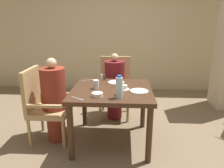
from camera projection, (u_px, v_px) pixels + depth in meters
name	position (u px, v px, depth m)	size (l,w,h in m)	color
ground_plane	(112.00, 141.00, 2.98)	(16.00, 16.00, 0.00)	#7A664C
wall_back	(118.00, 28.00, 4.87)	(8.00, 0.06, 2.80)	#C6B289
dining_table	(112.00, 97.00, 2.80)	(1.01, 0.99, 0.74)	#422819
chair_left_side	(44.00, 103.00, 2.88)	(0.51, 0.51, 0.99)	tan
diner_in_left_chair	(54.00, 99.00, 2.86)	(0.32, 0.32, 1.13)	maroon
chair_far_side	(115.00, 85.00, 3.69)	(0.51, 0.51, 0.99)	tan
diner_in_far_chair	(115.00, 86.00, 3.54)	(0.32, 0.32, 1.08)	maroon
plate_main_left	(116.00, 82.00, 3.04)	(0.23, 0.23, 0.01)	white
plate_main_right	(139.00, 91.00, 2.67)	(0.23, 0.23, 0.01)	white
teacup_with_saucer	(124.00, 88.00, 2.74)	(0.13, 0.13, 0.06)	white
bowl_small	(97.00, 95.00, 2.50)	(0.13, 0.13, 0.04)	white
water_bottle	(119.00, 87.00, 2.42)	(0.08, 0.08, 0.26)	silver
glass_tall_near	(120.00, 90.00, 2.54)	(0.07, 0.07, 0.11)	silver
glass_tall_mid	(96.00, 84.00, 2.78)	(0.07, 0.07, 0.11)	silver
salt_shaker	(102.00, 77.00, 3.17)	(0.03, 0.03, 0.09)	white
pepper_shaker	(104.00, 77.00, 3.17)	(0.03, 0.03, 0.08)	#4C3D2D
fork_beside_plate	(89.00, 80.00, 3.17)	(0.16, 0.08, 0.00)	silver
knife_beside_plate	(78.00, 99.00, 2.42)	(0.16, 0.11, 0.00)	silver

